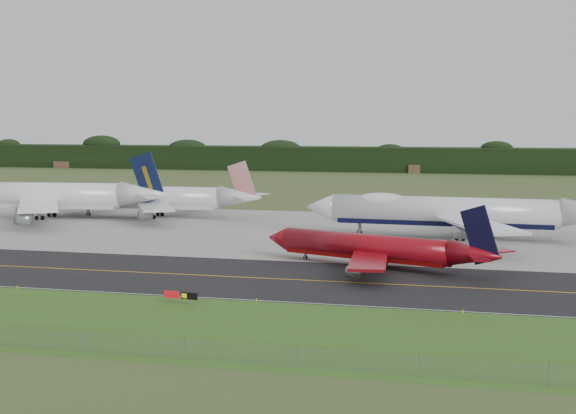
# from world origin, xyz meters

# --- Properties ---
(ground) EXTENTS (600.00, 600.00, 0.00)m
(ground) POSITION_xyz_m (0.00, 0.00, 0.00)
(ground) COLOR #3E4F25
(ground) RESTS_ON ground
(grass_verge) EXTENTS (400.00, 30.00, 0.01)m
(grass_verge) POSITION_xyz_m (0.00, -35.00, 0.01)
(grass_verge) COLOR #395A1A
(grass_verge) RESTS_ON ground
(taxiway) EXTENTS (400.00, 32.00, 0.02)m
(taxiway) POSITION_xyz_m (0.00, -4.00, 0.01)
(taxiway) COLOR black
(taxiway) RESTS_ON ground
(apron) EXTENTS (400.00, 78.00, 0.01)m
(apron) POSITION_xyz_m (0.00, 51.00, 0.01)
(apron) COLOR gray
(apron) RESTS_ON ground
(taxiway_centreline) EXTENTS (400.00, 0.40, 0.00)m
(taxiway_centreline) POSITION_xyz_m (0.00, -4.00, 0.03)
(taxiway_centreline) COLOR orange
(taxiway_centreline) RESTS_ON taxiway
(taxiway_edge_line) EXTENTS (400.00, 0.25, 0.00)m
(taxiway_edge_line) POSITION_xyz_m (0.00, -19.50, 0.03)
(taxiway_edge_line) COLOR silver
(taxiway_edge_line) RESTS_ON taxiway
(perimeter_fence) EXTENTS (320.00, 0.10, 320.00)m
(perimeter_fence) POSITION_xyz_m (0.00, -48.00, 1.10)
(perimeter_fence) COLOR slate
(perimeter_fence) RESTS_ON ground
(horizon_treeline) EXTENTS (700.00, 25.00, 12.00)m
(horizon_treeline) POSITION_xyz_m (0.00, 273.76, 5.47)
(horizon_treeline) COLOR black
(horizon_treeline) RESTS_ON ground
(jet_ba_747) EXTENTS (65.89, 54.59, 16.57)m
(jet_ba_747) POSITION_xyz_m (30.14, 47.28, 5.64)
(jet_ba_747) COLOR white
(jet_ba_747) RESTS_ON ground
(jet_red_737) EXTENTS (42.36, 33.54, 11.78)m
(jet_red_737) POSITION_xyz_m (18.53, 9.63, 3.26)
(jet_red_737) COLOR maroon
(jet_red_737) RESTS_ON ground
(jet_navy_gold) EXTENTS (66.82, 57.95, 17.23)m
(jet_navy_gold) POSITION_xyz_m (-72.87, 58.83, 5.66)
(jet_navy_gold) COLOR white
(jet_navy_gold) RESTS_ON ground
(jet_star_tail) EXTENTS (56.57, 47.32, 14.93)m
(jet_star_tail) POSITION_xyz_m (-46.31, 67.31, 4.98)
(jet_star_tail) COLOR silver
(jet_star_tail) RESTS_ON ground
(taxiway_sign) EXTENTS (5.07, 0.85, 1.70)m
(taxiway_sign) POSITION_xyz_m (-3.92, -24.01, 1.20)
(taxiway_sign) COLOR slate
(taxiway_sign) RESTS_ON ground
(edge_marker_left) EXTENTS (0.16, 0.16, 0.50)m
(edge_marker_left) POSITION_xyz_m (-30.97, -20.50, 0.25)
(edge_marker_left) COLOR yellow
(edge_marker_left) RESTS_ON ground
(edge_marker_center) EXTENTS (0.16, 0.16, 0.50)m
(edge_marker_center) POSITION_xyz_m (5.82, -20.50, 0.25)
(edge_marker_center) COLOR yellow
(edge_marker_center) RESTS_ON ground
(edge_marker_right) EXTENTS (0.16, 0.16, 0.50)m
(edge_marker_right) POSITION_xyz_m (33.50, -20.50, 0.25)
(edge_marker_right) COLOR yellow
(edge_marker_right) RESTS_ON ground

